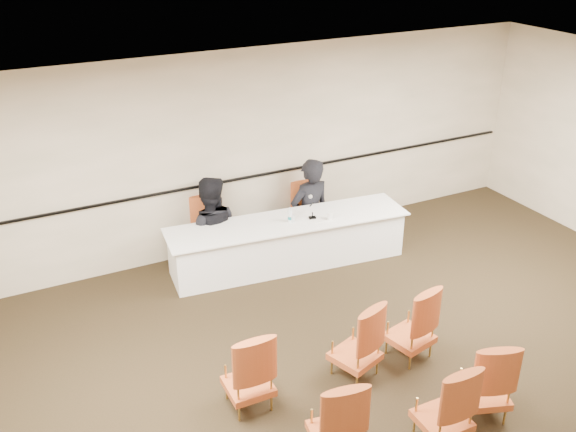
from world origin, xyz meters
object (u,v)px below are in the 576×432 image
(microphone, at_px, (313,209))
(drinking_glass, at_px, (293,219))
(panel_table, at_px, (288,243))
(panelist_second, at_px, (210,236))
(aud_chair_front_right, at_px, (411,321))
(aud_chair_back_left, at_px, (336,416))
(aud_chair_front_mid, at_px, (356,339))
(aud_chair_back_right, at_px, (486,377))
(aud_chair_back_mid, at_px, (444,402))
(water_bottle, at_px, (290,215))
(aud_chair_front_left, at_px, (248,368))
(panelist_main, at_px, (310,217))
(panelist_main_chair, at_px, (310,214))
(panelist_second_chair, at_px, (210,231))
(coffee_cup, at_px, (330,216))

(microphone, xyz_separation_m, drinking_glass, (-0.30, 0.03, -0.10))
(panel_table, xyz_separation_m, panelist_second, (-0.96, 0.64, 0.04))
(microphone, relative_size, aud_chair_front_right, 0.32)
(panelist_second, distance_m, aud_chair_back_left, 4.11)
(microphone, xyz_separation_m, aud_chair_back_left, (-1.60, -3.38, -0.38))
(aud_chair_back_left, bearing_deg, panel_table, 80.04)
(aud_chair_front_mid, bearing_deg, aud_chair_back_right, -72.14)
(panelist_second, height_order, aud_chair_back_mid, panelist_second)
(water_bottle, distance_m, aud_chair_front_left, 2.99)
(panelist_second, height_order, drinking_glass, panelist_second)
(panelist_main, relative_size, aud_chair_front_left, 2.01)
(water_bottle, xyz_separation_m, aud_chair_front_mid, (-0.47, -2.50, -0.34))
(panelist_main_chair, relative_size, water_bottle, 4.31)
(panelist_main_chair, relative_size, aud_chair_front_mid, 1.00)
(panelist_second_chair, relative_size, aud_chair_front_right, 1.00)
(panelist_main_chair, xyz_separation_m, water_bottle, (-0.60, -0.51, 0.34))
(panelist_second, xyz_separation_m, coffee_cup, (1.50, -0.87, 0.37))
(microphone, relative_size, aud_chair_front_mid, 0.32)
(panelist_main, height_order, aud_chair_front_right, panelist_main)
(panelist_main, height_order, microphone, panelist_main)
(aud_chair_front_mid, height_order, aud_chair_back_right, same)
(aud_chair_front_mid, bearing_deg, panelist_main_chair, 51.66)
(aud_chair_front_left, bearing_deg, microphone, 50.42)
(panelist_main_chair, distance_m, coffee_cup, 0.76)
(panel_table, bearing_deg, aud_chair_back_mid, -87.30)
(water_bottle, relative_size, coffee_cup, 1.86)
(panelist_second, bearing_deg, panelist_second_chair, -0.00)
(aud_chair_front_left, distance_m, aud_chair_back_mid, 1.97)
(panelist_main, relative_size, aud_chair_front_mid, 2.01)
(panelist_main, height_order, aud_chair_front_mid, panelist_main)
(panelist_second_chair, bearing_deg, coffee_cup, -23.99)
(panelist_main_chair, bearing_deg, drinking_glass, -130.71)
(coffee_cup, bearing_deg, drinking_glass, 160.53)
(aud_chair_front_left, height_order, aud_chair_back_right, same)
(aud_chair_front_right, xyz_separation_m, aud_chair_back_left, (-1.53, -0.92, 0.00))
(drinking_glass, xyz_separation_m, aud_chair_back_right, (0.33, -3.60, -0.28))
(panelist_main, distance_m, aud_chair_back_left, 4.35)
(panel_table, bearing_deg, water_bottle, -71.50)
(panelist_second_chair, xyz_separation_m, aud_chair_back_right, (1.33, -4.29, 0.00))
(water_bottle, bearing_deg, panelist_second, 144.97)
(aud_chair_back_right, bearing_deg, panelist_second, 127.27)
(panelist_main, relative_size, aud_chair_back_right, 2.01)
(aud_chair_front_left, bearing_deg, coffee_cup, 45.90)
(aud_chair_back_left, distance_m, aud_chair_back_right, 1.64)
(panelist_main_chair, height_order, aud_chair_back_right, same)
(panel_table, bearing_deg, coffee_cup, -17.10)
(panelist_main_chair, bearing_deg, aud_chair_front_mid, -103.20)
(panelist_main_chair, relative_size, aud_chair_back_mid, 1.00)
(drinking_glass, xyz_separation_m, aud_chair_back_mid, (-0.27, -3.70, -0.28))
(aud_chair_front_right, bearing_deg, aud_chair_front_mid, 167.47)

